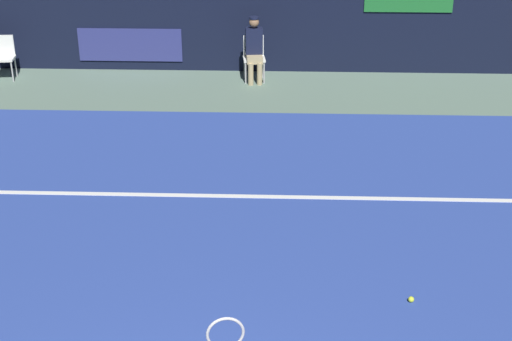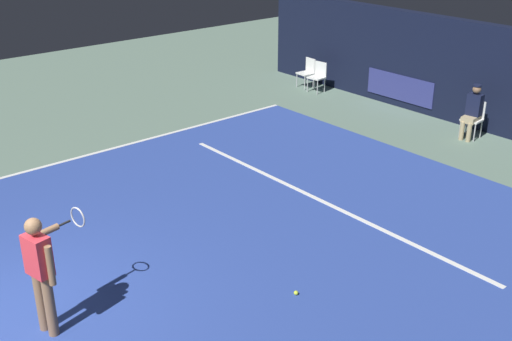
% 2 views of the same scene
% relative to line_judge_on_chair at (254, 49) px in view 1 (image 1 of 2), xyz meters
% --- Properties ---
extents(ground_plane, '(30.55, 30.55, 0.00)m').
position_rel_line_judge_on_chair_xyz_m(ground_plane, '(0.04, -7.02, -0.69)').
color(ground_plane, slate).
extents(court_surface, '(10.03, 10.32, 0.01)m').
position_rel_line_judge_on_chair_xyz_m(court_surface, '(0.04, -7.02, -0.68)').
color(court_surface, '#2D479E').
rests_on(court_surface, ground).
extents(line_service, '(7.82, 0.10, 0.01)m').
position_rel_line_judge_on_chair_xyz_m(line_service, '(0.04, -5.21, -0.67)').
color(line_service, white).
rests_on(line_service, court_surface).
extents(back_wall, '(15.43, 0.33, 2.60)m').
position_rel_line_judge_on_chair_xyz_m(back_wall, '(0.04, 0.81, 0.61)').
color(back_wall, black).
rests_on(back_wall, ground).
extents(line_judge_on_chair, '(0.48, 0.56, 1.32)m').
position_rel_line_judge_on_chair_xyz_m(line_judge_on_chair, '(0.00, 0.00, 0.00)').
color(line_judge_on_chair, white).
rests_on(line_judge_on_chair, ground).
extents(courtside_chair_far, '(0.48, 0.46, 0.88)m').
position_rel_line_judge_on_chair_xyz_m(courtside_chair_far, '(-5.15, -0.00, -0.18)').
color(courtside_chair_far, white).
rests_on(courtside_chair_far, ground).
extents(tennis_ball, '(0.07, 0.07, 0.07)m').
position_rel_line_judge_on_chair_xyz_m(tennis_ball, '(2.06, -7.73, -0.64)').
color(tennis_ball, '#CCE033').
rests_on(tennis_ball, court_surface).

